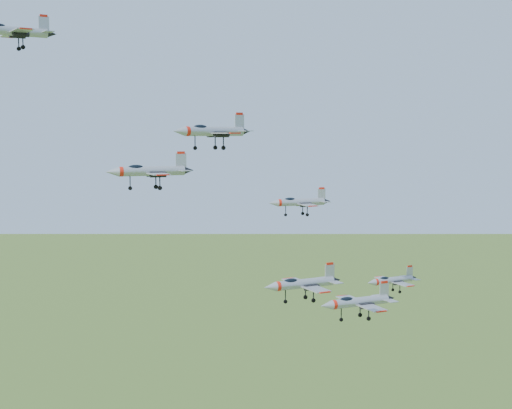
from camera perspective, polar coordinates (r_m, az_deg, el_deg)
name	(u,v)px	position (r m, az deg, el deg)	size (l,w,h in m)	color
jet_lead	(12,31)	(109.77, -18.95, 13.02)	(12.60, 10.48, 3.37)	#979BA3
jet_left_high	(149,171)	(99.10, -8.53, 2.68)	(12.46, 10.31, 3.33)	#979BA3
jet_right_high	(212,131)	(85.20, -3.55, 5.89)	(10.66, 8.89, 2.85)	#979BA3
jet_left_low	(299,202)	(116.44, 3.47, 0.20)	(10.95, 9.13, 2.93)	#979BA3
jet_right_low	(302,283)	(94.45, 3.72, -6.32)	(11.60, 9.51, 3.11)	#979BA3
jet_trail	(358,302)	(108.24, 8.13, -7.71)	(12.99, 10.69, 3.48)	#979BA3
jet_extra	(392,280)	(129.78, 10.81, -5.96)	(10.99, 9.03, 2.94)	#979BA3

